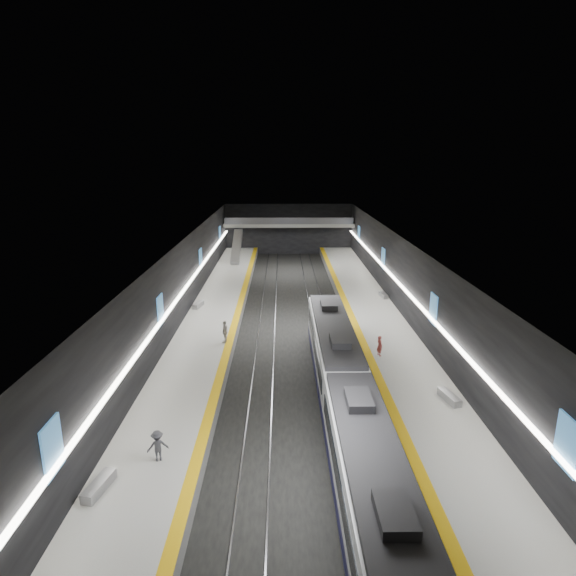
{
  "coord_description": "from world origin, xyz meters",
  "views": [
    {
      "loc": [
        -1.12,
        -41.2,
        15.27
      ],
      "look_at": [
        -0.49,
        6.25,
        2.2
      ],
      "focal_mm": 30.0,
      "sensor_mm": 36.0,
      "label": 1
    }
  ],
  "objects_px": {
    "train": "(347,398)",
    "escalator": "(237,246)",
    "passenger_right_a": "(380,346)",
    "passenger_left_b": "(158,446)",
    "bench_right_far": "(383,295)",
    "bench_right_near": "(449,397)",
    "bench_left_near": "(99,486)",
    "bench_left_far": "(198,305)",
    "passenger_left_a": "(225,332)"
  },
  "relations": [
    {
      "from": "train",
      "to": "escalator",
      "type": "xyz_separation_m",
      "value": [
        -10.0,
        43.02,
        0.7
      ]
    },
    {
      "from": "train",
      "to": "bench_left_near",
      "type": "distance_m",
      "value": 13.19
    },
    {
      "from": "escalator",
      "to": "passenger_left_b",
      "type": "height_order",
      "value": "escalator"
    },
    {
      "from": "passenger_left_b",
      "to": "bench_left_near",
      "type": "bearing_deg",
      "value": 26.59
    },
    {
      "from": "bench_right_far",
      "to": "passenger_left_b",
      "type": "relative_size",
      "value": 1.12
    },
    {
      "from": "train",
      "to": "passenger_right_a",
      "type": "distance_m",
      "value": 9.38
    },
    {
      "from": "bench_left_far",
      "to": "train",
      "type": "bearing_deg",
      "value": -49.92
    },
    {
      "from": "bench_left_near",
      "to": "passenger_right_a",
      "type": "distance_m",
      "value": 21.19
    },
    {
      "from": "bench_left_far",
      "to": "passenger_left_a",
      "type": "distance_m",
      "value": 10.05
    },
    {
      "from": "passenger_left_a",
      "to": "train",
      "type": "bearing_deg",
      "value": 43.58
    },
    {
      "from": "train",
      "to": "escalator",
      "type": "distance_m",
      "value": 44.17
    },
    {
      "from": "bench_left_far",
      "to": "passenger_left_b",
      "type": "distance_m",
      "value": 24.68
    },
    {
      "from": "escalator",
      "to": "bench_right_near",
      "type": "distance_m",
      "value": 44.39
    },
    {
      "from": "train",
      "to": "bench_left_far",
      "type": "bearing_deg",
      "value": 119.64
    },
    {
      "from": "bench_left_near",
      "to": "bench_right_near",
      "type": "bearing_deg",
      "value": 35.34
    },
    {
      "from": "escalator",
      "to": "bench_right_far",
      "type": "distance_m",
      "value": 25.66
    },
    {
      "from": "bench_left_near",
      "to": "passenger_right_a",
      "type": "relative_size",
      "value": 1.32
    },
    {
      "from": "passenger_right_a",
      "to": "passenger_left_a",
      "type": "distance_m",
      "value": 12.0
    },
    {
      "from": "bench_left_far",
      "to": "bench_left_near",
      "type": "bearing_deg",
      "value": -79.34
    },
    {
      "from": "escalator",
      "to": "bench_right_near",
      "type": "xyz_separation_m",
      "value": [
        16.45,
        -41.19,
        -1.67
      ]
    },
    {
      "from": "bench_right_near",
      "to": "passenger_left_a",
      "type": "bearing_deg",
      "value": 133.31
    },
    {
      "from": "passenger_left_b",
      "to": "passenger_left_a",
      "type": "bearing_deg",
      "value": -115.64
    },
    {
      "from": "bench_left_far",
      "to": "passenger_right_a",
      "type": "distance_m",
      "value": 19.55
    },
    {
      "from": "bench_left_near",
      "to": "bench_right_near",
      "type": "xyz_separation_m",
      "value": [
        18.15,
        7.84,
        -0.01
      ]
    },
    {
      "from": "escalator",
      "to": "bench_left_near",
      "type": "distance_m",
      "value": 49.09
    },
    {
      "from": "passenger_left_a",
      "to": "escalator",
      "type": "bearing_deg",
      "value": -168.39
    },
    {
      "from": "escalator",
      "to": "bench_right_far",
      "type": "xyz_separation_m",
      "value": [
        17.0,
        -19.14,
        -1.69
      ]
    },
    {
      "from": "bench_right_far",
      "to": "passenger_left_b",
      "type": "bearing_deg",
      "value": -127.9
    },
    {
      "from": "bench_right_near",
      "to": "passenger_right_a",
      "type": "xyz_separation_m",
      "value": [
        -2.89,
        6.84,
        0.53
      ]
    },
    {
      "from": "bench_left_far",
      "to": "bench_right_far",
      "type": "relative_size",
      "value": 1.08
    },
    {
      "from": "bench_right_near",
      "to": "passenger_left_a",
      "type": "xyz_separation_m",
      "value": [
        -14.56,
        9.6,
        0.66
      ]
    },
    {
      "from": "bench_left_far",
      "to": "passenger_right_a",
      "type": "height_order",
      "value": "passenger_right_a"
    },
    {
      "from": "bench_left_near",
      "to": "bench_left_far",
      "type": "xyz_separation_m",
      "value": [
        -0.1,
        26.77,
        -0.01
      ]
    },
    {
      "from": "train",
      "to": "passenger_right_a",
      "type": "xyz_separation_m",
      "value": [
        3.56,
        8.67,
        -0.43
      ]
    },
    {
      "from": "bench_left_far",
      "to": "bench_right_near",
      "type": "bearing_deg",
      "value": -35.59
    },
    {
      "from": "escalator",
      "to": "bench_left_far",
      "type": "height_order",
      "value": "escalator"
    },
    {
      "from": "passenger_right_a",
      "to": "passenger_left_b",
      "type": "bearing_deg",
      "value": 111.78
    },
    {
      "from": "bench_right_near",
      "to": "bench_right_far",
      "type": "relative_size",
      "value": 1.1
    },
    {
      "from": "train",
      "to": "bench_left_far",
      "type": "height_order",
      "value": "train"
    },
    {
      "from": "escalator",
      "to": "passenger_right_a",
      "type": "relative_size",
      "value": 5.23
    },
    {
      "from": "passenger_left_a",
      "to": "passenger_left_b",
      "type": "distance_m",
      "value": 15.33
    },
    {
      "from": "bench_right_near",
      "to": "bench_right_far",
      "type": "xyz_separation_m",
      "value": [
        0.55,
        22.05,
        -0.02
      ]
    },
    {
      "from": "bench_right_far",
      "to": "passenger_left_a",
      "type": "height_order",
      "value": "passenger_left_a"
    },
    {
      "from": "escalator",
      "to": "bench_left_near",
      "type": "bearing_deg",
      "value": -91.99
    },
    {
      "from": "passenger_right_a",
      "to": "train",
      "type": "bearing_deg",
      "value": 136.01
    },
    {
      "from": "passenger_right_a",
      "to": "escalator",
      "type": "bearing_deg",
      "value": -0.13
    },
    {
      "from": "passenger_left_a",
      "to": "bench_left_near",
      "type": "bearing_deg",
      "value": -3.42
    },
    {
      "from": "escalator",
      "to": "bench_right_far",
      "type": "height_order",
      "value": "escalator"
    },
    {
      "from": "bench_right_far",
      "to": "passenger_left_a",
      "type": "distance_m",
      "value": 19.59
    },
    {
      "from": "escalator",
      "to": "passenger_left_a",
      "type": "relative_size",
      "value": 4.45
    }
  ]
}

